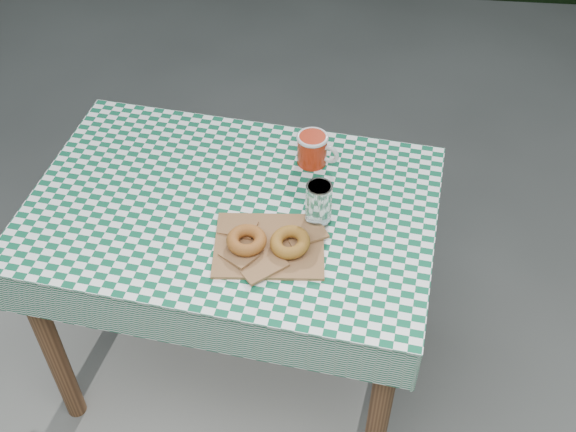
% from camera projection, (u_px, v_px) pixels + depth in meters
% --- Properties ---
extents(ground, '(60.00, 60.00, 0.00)m').
position_uv_depth(ground, '(181.00, 397.00, 2.34)').
color(ground, '#4E4E4A').
rests_on(ground, ground).
extents(table, '(1.17, 0.85, 0.75)m').
position_uv_depth(table, '(238.00, 293.00, 2.17)').
color(table, '#502E1B').
rests_on(table, ground).
extents(tablecloth, '(1.19, 0.87, 0.01)m').
position_uv_depth(tablecloth, '(231.00, 205.00, 1.91)').
color(tablecloth, '#0D5335').
rests_on(tablecloth, table).
extents(paper_bag, '(0.30, 0.24, 0.01)m').
position_uv_depth(paper_bag, '(269.00, 245.00, 1.79)').
color(paper_bag, olive).
rests_on(paper_bag, tablecloth).
extents(bagel_front, '(0.12, 0.12, 0.03)m').
position_uv_depth(bagel_front, '(246.00, 240.00, 1.77)').
color(bagel_front, '#994C1F').
rests_on(bagel_front, paper_bag).
extents(bagel_back, '(0.14, 0.14, 0.03)m').
position_uv_depth(bagel_back, '(290.00, 242.00, 1.76)').
color(bagel_back, '#995B1F').
rests_on(bagel_back, paper_bag).
extents(coffee_mug, '(0.21, 0.21, 0.09)m').
position_uv_depth(coffee_mug, '(312.00, 149.00, 2.00)').
color(coffee_mug, '#AD220B').
rests_on(coffee_mug, tablecloth).
extents(drinking_glass, '(0.09, 0.09, 0.12)m').
position_uv_depth(drinking_glass, '(319.00, 204.00, 1.82)').
color(drinking_glass, white).
rests_on(drinking_glass, tablecloth).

